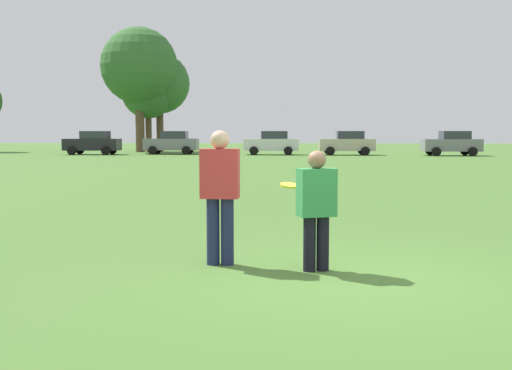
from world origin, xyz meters
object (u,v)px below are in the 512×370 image
Objects in this scene: traffic_cone at (312,188)px; player_thrower at (220,189)px; parked_car_mid_right at (347,143)px; parked_car_center at (272,143)px; frisbee at (290,185)px; parked_car_near_right at (452,143)px; player_defender at (316,204)px; parked_car_mid_left at (172,142)px; parked_car_near_left at (93,143)px.

player_thrower is at bearing -98.17° from traffic_cone.
parked_car_center is at bearing 178.31° from parked_car_mid_right.
player_thrower is 3.65× the size of traffic_cone.
frisbee is 0.06× the size of parked_car_center.
parked_car_near_right reaches higher than traffic_cone.
parked_car_near_right is (10.71, 40.29, 0.09)m from player_defender.
parked_car_near_right reaches higher than frisbee.
parked_car_center is (-2.72, 32.02, 0.69)m from traffic_cone.
parked_car_center is at bearing 93.68° from player_defender.
parked_car_mid_left and parked_car_mid_right have the same top height.
parked_car_center is 1.00× the size of parked_car_near_right.
parked_car_center is (-1.42, 41.06, -0.06)m from player_thrower.
parked_car_near_right is at bearing 71.01° from traffic_cone.
parked_car_mid_left is (-10.26, 41.65, -0.12)m from frisbee.
parked_car_mid_left is (-9.35, 41.67, -0.06)m from player_thrower.
parked_car_mid_right is (19.60, 0.65, 0.00)m from parked_car_near_left.
parked_car_center is 5.76m from parked_car_mid_right.
parked_car_near_left is 1.00× the size of parked_car_center.
parked_car_near_left is 13.87m from parked_car_center.
parked_car_near_left and parked_car_near_right have the same top height.
traffic_cone is 32.75m from parked_car_near_right.
parked_car_mid_right is at bearing 84.54° from traffic_cone.
frisbee is (-0.33, 0.30, 0.21)m from player_defender.
parked_car_near_right is at bearing 75.11° from player_defender.
parked_car_mid_left is (-10.65, 32.63, 0.69)m from traffic_cone.
player_thrower is at bearing -96.06° from parked_car_mid_right.
frisbee is 0.57× the size of traffic_cone.
parked_car_mid_right is 1.00× the size of parked_car_near_right.
frisbee is 9.07m from traffic_cone.
player_thrower is 0.41× the size of parked_car_mid_left.
traffic_cone is at bearing -85.15° from parked_car_center.
parked_car_center and parked_car_near_right have the same top height.
parked_car_mid_right reaches higher than traffic_cone.
traffic_cone is 32.00m from parked_car_mid_right.
parked_car_mid_left and parked_car_center have the same top height.
parked_car_mid_left reaches higher than frisbee.
frisbee is at bearing -94.80° from parked_car_mid_right.
parked_car_near_left reaches higher than traffic_cone.
player_defender is 0.35× the size of parked_car_mid_right.
parked_car_mid_left and parked_car_near_right have the same top height.
parked_car_mid_right and parked_car_near_right have the same top height.
traffic_cone is 34.33m from parked_car_mid_left.
frisbee is at bearing -105.44° from parked_car_near_right.
parked_car_mid_left is 7.95m from parked_car_center.
frisbee is at bearing -76.16° from parked_car_mid_left.
parked_car_mid_right is (3.04, 31.85, 0.69)m from traffic_cone.
parked_car_near_right is (11.05, 39.99, -0.12)m from frisbee.
player_thrower is at bearing -77.35° from parked_car_mid_left.
parked_car_near_right is (10.66, 30.96, 0.69)m from traffic_cone.
parked_car_mid_left reaches higher than player_thrower.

